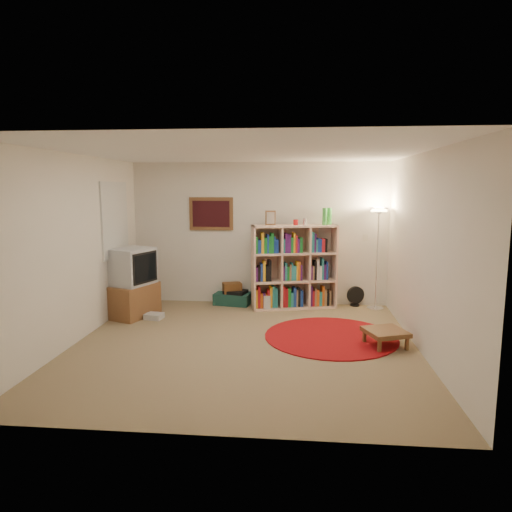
{
  "coord_description": "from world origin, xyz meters",
  "views": [
    {
      "loc": [
        0.69,
        -5.75,
        2.06
      ],
      "look_at": [
        0.1,
        0.6,
        1.1
      ],
      "focal_mm": 32.0,
      "sensor_mm": 36.0,
      "label": 1
    }
  ],
  "objects": [
    {
      "name": "room",
      "position": [
        -0.05,
        0.05,
        1.26
      ],
      "size": [
        4.54,
        4.54,
        2.54
      ],
      "color": "#846E4D",
      "rests_on": "ground"
    },
    {
      "name": "bookshelf",
      "position": [
        0.6,
        1.97,
        0.69
      ],
      "size": [
        1.49,
        0.72,
        1.72
      ],
      "rotation": [
        0.0,
        0.0,
        0.23
      ],
      "color": "beige",
      "rests_on": "ground"
    },
    {
      "name": "dvd_box",
      "position": [
        -1.56,
        1.06,
        0.04
      ],
      "size": [
        0.29,
        0.26,
        0.09
      ],
      "rotation": [
        0.0,
        0.0,
        -0.15
      ],
      "color": "#BABABF",
      "rests_on": "ground"
    },
    {
      "name": "red_rug",
      "position": [
        1.16,
        0.42,
        0.01
      ],
      "size": [
        1.84,
        1.84,
        0.02
      ],
      "color": "maroon",
      "rests_on": "ground"
    },
    {
      "name": "floor_fan",
      "position": [
        1.7,
        2.16,
        0.18
      ],
      "size": [
        0.31,
        0.21,
        0.35
      ],
      "rotation": [
        0.0,
        0.0,
        0.36
      ],
      "color": "black",
      "rests_on": "ground"
    },
    {
      "name": "floor_lamp",
      "position": [
        2.02,
        1.99,
        1.44
      ],
      "size": [
        0.41,
        0.41,
        1.74
      ],
      "rotation": [
        0.0,
        0.0,
        0.25
      ],
      "color": "white",
      "rests_on": "ground"
    },
    {
      "name": "wicker_basket",
      "position": [
        -0.47,
        2.11,
        0.29
      ],
      "size": [
        0.38,
        0.32,
        0.18
      ],
      "rotation": [
        0.0,
        0.0,
        0.34
      ],
      "color": "#5D3317",
      "rests_on": "suitcase"
    },
    {
      "name": "duffel_bag",
      "position": [
        -0.4,
        2.08,
        0.13
      ],
      "size": [
        0.44,
        0.4,
        0.26
      ],
      "rotation": [
        0.0,
        0.0,
        -0.29
      ],
      "color": "black",
      "rests_on": "ground"
    },
    {
      "name": "suitcase",
      "position": [
        -0.45,
        2.1,
        0.1
      ],
      "size": [
        0.68,
        0.5,
        0.2
      ],
      "rotation": [
        0.0,
        0.0,
        -0.17
      ],
      "color": "#163C34",
      "rests_on": "ground"
    },
    {
      "name": "side_table",
      "position": [
        1.84,
        0.11,
        0.19
      ],
      "size": [
        0.63,
        0.63,
        0.22
      ],
      "rotation": [
        0.0,
        0.0,
        0.35
      ],
      "color": "brown",
      "rests_on": "ground"
    },
    {
      "name": "paper_towel",
      "position": [
        0.18,
        1.73,
        0.13
      ],
      "size": [
        0.15,
        0.15,
        0.25
      ],
      "rotation": [
        0.0,
        0.0,
        0.32
      ],
      "color": "silver",
      "rests_on": "ground"
    },
    {
      "name": "tv_stand",
      "position": [
        -1.94,
        1.18,
        0.53
      ],
      "size": [
        0.77,
        0.9,
        1.11
      ],
      "rotation": [
        0.0,
        0.0,
        -0.37
      ],
      "color": "brown",
      "rests_on": "ground"
    }
  ]
}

